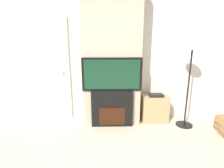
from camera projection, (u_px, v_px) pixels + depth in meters
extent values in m
cube|color=silver|center=(112.00, 55.00, 3.58)|extent=(6.00, 0.06, 2.70)
cube|color=tan|center=(112.00, 56.00, 3.36)|extent=(1.10, 0.40, 2.70)
cube|color=black|center=(112.00, 108.00, 3.41)|extent=(0.80, 0.14, 0.72)
cube|color=#33160A|center=(112.00, 117.00, 3.37)|extent=(0.49, 0.01, 0.35)
cube|color=black|center=(112.00, 74.00, 3.24)|extent=(1.12, 0.06, 0.62)
cube|color=#143823|center=(112.00, 75.00, 3.21)|extent=(1.03, 0.01, 0.55)
cylinder|color=black|center=(184.00, 125.00, 3.48)|extent=(0.32, 0.32, 0.03)
cylinder|color=black|center=(188.00, 89.00, 3.30)|extent=(0.03, 0.03, 1.46)
cone|color=#B7B2A3|center=(193.00, 46.00, 3.11)|extent=(0.31, 0.31, 0.10)
cube|color=tan|center=(155.00, 108.00, 3.62)|extent=(0.52, 0.31, 0.55)
cube|color=black|center=(156.00, 95.00, 3.52)|extent=(0.29, 0.17, 0.05)
cube|color=silver|center=(46.00, 70.00, 3.57)|extent=(0.95, 0.04, 2.09)
sphere|color=silver|center=(62.00, 73.00, 3.55)|extent=(0.06, 0.06, 0.06)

